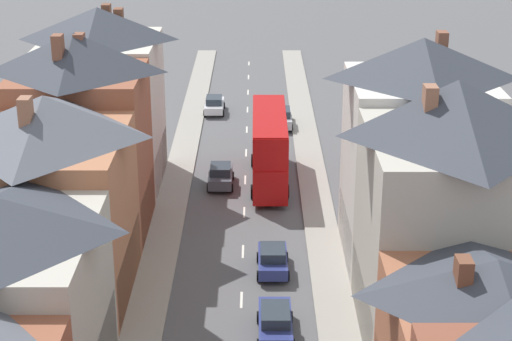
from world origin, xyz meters
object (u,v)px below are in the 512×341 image
(car_near_blue, at_px, (275,322))
(car_far_grey, at_px, (214,104))
(car_parked_right_a, at_px, (273,259))
(car_mid_white, at_px, (282,117))
(car_parked_left_a, at_px, (221,175))
(double_decker_bus_mid_street, at_px, (270,147))

(car_near_blue, height_order, car_far_grey, car_near_blue)
(car_parked_right_a, relative_size, car_mid_white, 0.88)
(car_near_blue, height_order, car_mid_white, car_mid_white)
(car_parked_left_a, xyz_separation_m, car_parked_right_a, (3.60, -13.46, -0.03))
(double_decker_bus_mid_street, height_order, car_near_blue, double_decker_bus_mid_street)
(car_parked_left_a, relative_size, car_mid_white, 0.89)
(car_far_grey, bearing_deg, car_parked_left_a, -85.92)
(car_near_blue, distance_m, car_parked_right_a, 7.12)
(car_parked_right_a, xyz_separation_m, car_mid_white, (1.30, 27.54, 0.04))
(car_near_blue, xyz_separation_m, car_parked_right_a, (0.00, 7.12, -0.03))
(double_decker_bus_mid_street, xyz_separation_m, car_near_blue, (0.01, -21.28, -1.97))
(double_decker_bus_mid_street, height_order, car_mid_white, double_decker_bus_mid_street)
(car_far_grey, bearing_deg, car_parked_right_a, -81.21)
(car_far_grey, bearing_deg, car_near_blue, -82.80)
(car_parked_right_a, bearing_deg, car_parked_left_a, 104.98)
(double_decker_bus_mid_street, distance_m, car_far_grey, 18.30)
(car_near_blue, distance_m, car_mid_white, 34.68)
(car_parked_right_a, xyz_separation_m, car_far_grey, (-4.90, 31.68, -0.01))
(car_near_blue, relative_size, car_parked_right_a, 1.13)
(car_far_grey, bearing_deg, double_decker_bus_mid_street, -74.40)
(car_near_blue, distance_m, car_parked_left_a, 20.89)
(double_decker_bus_mid_street, xyz_separation_m, car_parked_right_a, (0.01, -14.16, -2.01))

